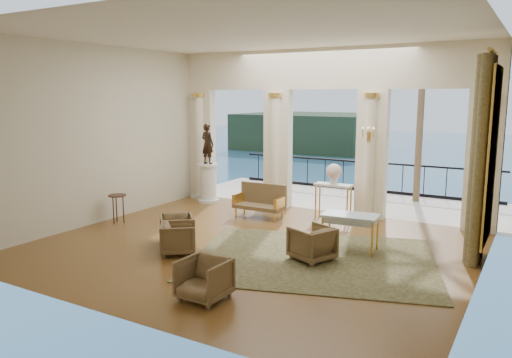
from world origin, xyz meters
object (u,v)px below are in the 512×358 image
Objects in this scene: armchair_d at (179,237)px; pedestal at (208,184)px; armchair_a at (177,228)px; armchair_c at (312,242)px; game_table at (350,218)px; side_table at (117,199)px; console_table at (333,190)px; settee at (261,201)px; statue at (207,144)px; armchair_b at (204,277)px.

pedestal is at bearing -8.08° from armchair_d.
armchair_d is at bearing -90.32° from armchair_a.
game_table reaches higher than armchair_c.
pedestal reaches higher than side_table.
console_table is at bearing 34.81° from side_table.
statue is (-2.35, 0.87, 1.35)m from settee.
armchair_a is 3.17m from armchair_b.
armchair_d is at bearing -45.44° from armchair_c.
armchair_a is 3.78m from game_table.
console_table is at bearing -0.91° from pedestal.
console_table is (4.10, -0.07, -1.01)m from statue.
statue is (-4.99, 3.43, 1.41)m from armchair_c.
armchair_c is 0.63× the size of game_table.
pedestal is 1.22m from statue.
armchair_b is 2.74m from armchair_c.
statue is at bearing -8.08° from armchair_d.
settee is at bearing 147.43° from game_table.
armchair_b is at bearing -168.40° from armchair_d.
armchair_c reaches higher than armchair_b.
side_table is at bearing -98.71° from pedestal.
armchair_a is 0.61× the size of pedestal.
pedestal is at bearing 150.38° from game_table.
armchair_a is 4.60m from statue.
armchair_c is 0.56× the size of settee.
console_table is (2.14, 3.85, 0.42)m from armchair_a.
console_table is (1.75, 0.81, 0.33)m from settee.
armchair_a is 3.07m from armchair_c.
side_table is at bearing -140.62° from settee.
settee is at bearing 111.65° from armchair_b.
console_table is at bearing 113.78° from game_table.
side_table is (-2.46, 0.65, 0.27)m from armchair_a.
settee is 2.85m from statue.
armchair_b reaches higher than armchair_d.
game_table is at bearing 178.41° from armchair_c.
armchair_a is 1.00× the size of armchair_d.
game_table is at bearing 73.53° from armchair_b.
statue reaches higher than game_table.
side_table is (-0.50, -3.26, 0.07)m from pedestal.
armchair_b is 3.80m from game_table.
game_table is at bearing -59.70° from console_table.
statue is at bearing 73.80° from armchair_a.
statue is at bearing 81.29° from side_table.
pedestal reaches higher than armchair_d.
console_table is (-1.33, 2.41, 0.07)m from game_table.
pedestal reaches higher than armchair_b.
armchair_a is at bearing -14.89° from side_table.
settee reaches higher than armchair_d.
console_table is 1.35× the size of side_table.
armchair_a is 0.53× the size of settee.
armchair_b is (2.32, -2.16, 0.01)m from armchair_a.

